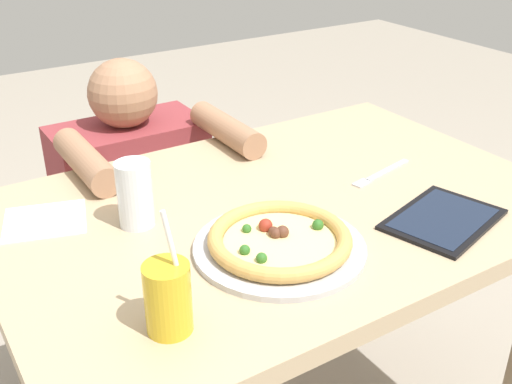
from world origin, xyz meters
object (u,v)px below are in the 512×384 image
object	(u,v)px
pizza_near	(279,242)
tablet	(443,219)
diner_seated	(138,234)
drink_cup_colored	(168,298)
water_cup_clear	(135,193)
fork	(379,174)

from	to	relation	value
pizza_near	tablet	distance (m)	0.35
pizza_near	diner_seated	distance (m)	0.81
pizza_near	diner_seated	size ratio (longest dim) A/B	0.34
diner_seated	pizza_near	bearing A→B (deg)	-89.41
pizza_near	tablet	xyz separation A→B (m)	(0.34, -0.09, -0.01)
drink_cup_colored	tablet	bearing A→B (deg)	0.83
water_cup_clear	diner_seated	size ratio (longest dim) A/B	0.14
fork	water_cup_clear	bearing A→B (deg)	171.22
tablet	diner_seated	size ratio (longest dim) A/B	0.29
pizza_near	drink_cup_colored	bearing A→B (deg)	-160.50
fork	tablet	size ratio (longest dim) A/B	0.73
drink_cup_colored	tablet	world-z (taller)	drink_cup_colored
drink_cup_colored	fork	bearing A→B (deg)	20.33
drink_cup_colored	diner_seated	world-z (taller)	drink_cup_colored
drink_cup_colored	diner_seated	xyz separation A→B (m)	(0.26, 0.83, -0.40)
pizza_near	water_cup_clear	xyz separation A→B (m)	(-0.19, 0.23, 0.05)
pizza_near	diner_seated	world-z (taller)	diner_seated
tablet	diner_seated	distance (m)	0.95
drink_cup_colored	tablet	size ratio (longest dim) A/B	0.74
water_cup_clear	drink_cup_colored	bearing A→B (deg)	-104.14
diner_seated	drink_cup_colored	bearing A→B (deg)	-107.45
fork	pizza_near	bearing A→B (deg)	-159.09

